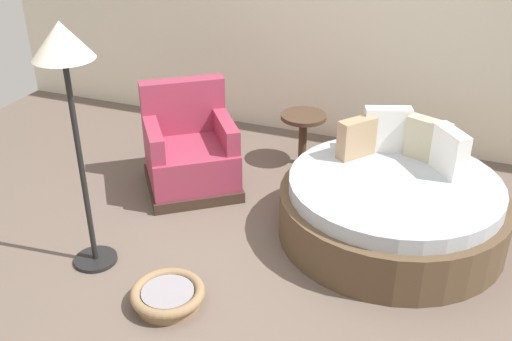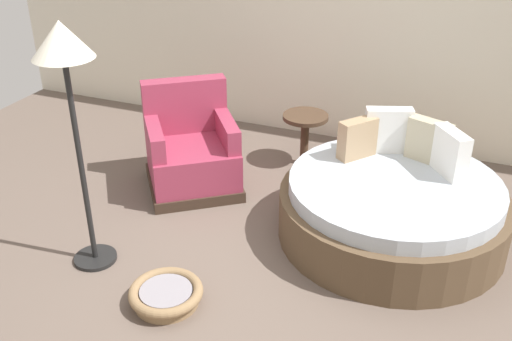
# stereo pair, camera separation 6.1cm
# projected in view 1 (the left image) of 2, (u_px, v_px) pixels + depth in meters

# --- Properties ---
(ground_plane) EXTENTS (8.00, 8.00, 0.02)m
(ground_plane) POSITION_uv_depth(u_px,v_px,m) (256.00, 264.00, 4.46)
(ground_plane) COLOR #66564C
(back_wall) EXTENTS (8.00, 0.12, 2.90)m
(back_wall) POSITION_uv_depth(u_px,v_px,m) (347.00, 1.00, 5.80)
(back_wall) COLOR silver
(back_wall) RESTS_ON ground_plane
(round_daybed) EXTENTS (1.79, 1.79, 0.89)m
(round_daybed) POSITION_uv_depth(u_px,v_px,m) (392.00, 206.00, 4.68)
(round_daybed) COLOR brown
(round_daybed) RESTS_ON ground_plane
(red_armchair) EXTENTS (1.12, 1.12, 0.94)m
(red_armchair) POSITION_uv_depth(u_px,v_px,m) (190.00, 153.00, 5.35)
(red_armchair) COLOR #38281E
(red_armchair) RESTS_ON ground_plane
(pet_basket) EXTENTS (0.51, 0.51, 0.13)m
(pet_basket) POSITION_uv_depth(u_px,v_px,m) (168.00, 295.00, 4.02)
(pet_basket) COLOR #8E704C
(pet_basket) RESTS_ON ground_plane
(side_table) EXTENTS (0.44, 0.44, 0.52)m
(side_table) POSITION_uv_depth(u_px,v_px,m) (303.00, 124.00, 5.70)
(side_table) COLOR #473323
(side_table) RESTS_ON ground_plane
(floor_lamp) EXTENTS (0.40, 0.40, 1.82)m
(floor_lamp) POSITION_uv_depth(u_px,v_px,m) (65.00, 66.00, 3.75)
(floor_lamp) COLOR black
(floor_lamp) RESTS_ON ground_plane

